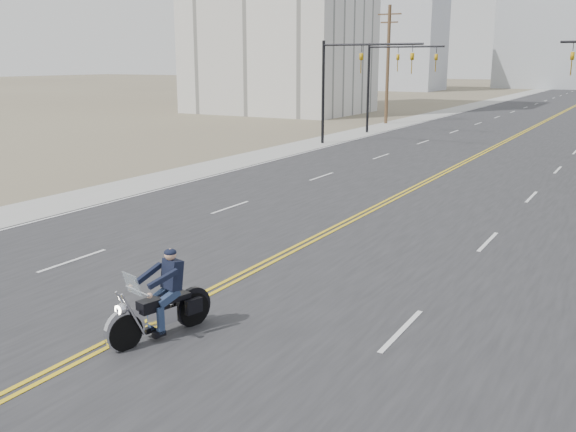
% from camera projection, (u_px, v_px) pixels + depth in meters
% --- Properties ---
extents(ground_plane, '(400.00, 400.00, 0.00)m').
position_uv_depth(ground_plane, '(94.00, 352.00, 12.80)').
color(ground_plane, '#776D56').
rests_on(ground_plane, ground).
extents(road, '(20.00, 200.00, 0.01)m').
position_uv_depth(road, '(562.00, 113.00, 71.88)').
color(road, '#303033').
rests_on(road, ground).
extents(sidewalk_left, '(3.00, 200.00, 0.01)m').
position_uv_depth(sidewalk_left, '(460.00, 109.00, 77.42)').
color(sidewalk_left, '#A5A5A0').
rests_on(sidewalk_left, ground).
extents(traffic_mast_left, '(7.10, 0.26, 7.00)m').
position_uv_depth(traffic_mast_left, '(350.00, 72.00, 42.97)').
color(traffic_mast_left, black).
rests_on(traffic_mast_left, ground).
extents(traffic_mast_far, '(6.10, 0.26, 7.00)m').
position_uv_depth(traffic_mast_far, '(389.00, 71.00, 49.90)').
color(traffic_mast_far, black).
rests_on(traffic_mast_far, ground).
extents(utility_pole_left, '(2.20, 0.30, 10.50)m').
position_uv_depth(utility_pole_left, '(388.00, 63.00, 58.04)').
color(utility_pole_left, brown).
rests_on(utility_pole_left, ground).
extents(haze_bldg_a, '(14.00, 12.00, 22.00)m').
position_uv_depth(haze_bldg_a, '(405.00, 32.00, 124.13)').
color(haze_bldg_a, '#B7BCC6').
rests_on(haze_bldg_a, ground).
extents(haze_bldg_d, '(20.00, 15.00, 26.00)m').
position_uv_depth(haze_bldg_d, '(552.00, 25.00, 133.67)').
color(haze_bldg_d, '#ADB2B7').
rests_on(haze_bldg_d, ground).
extents(haze_bldg_f, '(12.00, 12.00, 16.00)m').
position_uv_depth(haze_bldg_f, '(364.00, 50.00, 144.72)').
color(haze_bldg_f, '#ADB2B7').
rests_on(haze_bldg_f, ground).
extents(motorcyclist, '(1.59, 2.58, 1.87)m').
position_uv_depth(motorcyclist, '(159.00, 295.00, 13.28)').
color(motorcyclist, black).
rests_on(motorcyclist, ground).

